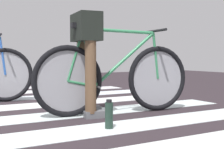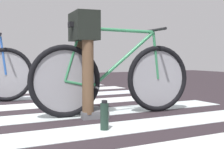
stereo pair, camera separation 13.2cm
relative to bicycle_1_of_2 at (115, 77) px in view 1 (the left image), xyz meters
name	(u,v)px [view 1 (the left image)]	position (x,y,z in m)	size (l,w,h in m)	color
bicycle_1_of_2	(115,77)	(0.00, 0.00, 0.00)	(1.73, 0.52, 0.93)	black
cyclist_1_of_2	(87,50)	(-0.31, 0.04, 0.28)	(0.36, 0.43, 1.03)	brown
water_bottle	(109,115)	(-0.39, -0.58, -0.27)	(0.07, 0.07, 0.25)	#1C3027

